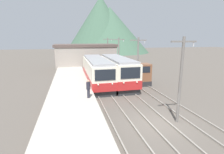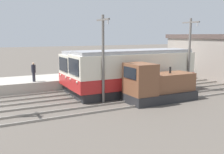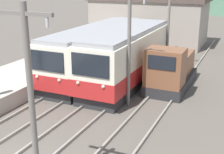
{
  "view_description": "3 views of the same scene",
  "coord_description": "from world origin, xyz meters",
  "px_view_note": "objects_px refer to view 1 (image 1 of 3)",
  "views": [
    {
      "loc": [
        -6.14,
        -11.09,
        6.37
      ],
      "look_at": [
        -1.34,
        8.79,
        1.81
      ],
      "focal_mm": 28.0,
      "sensor_mm": 36.0,
      "label": 1
    },
    {
      "loc": [
        19.03,
        0.0,
        5.02
      ],
      "look_at": [
        1.28,
        9.27,
        1.83
      ],
      "focal_mm": 42.0,
      "sensor_mm": 36.0,
      "label": 2
    },
    {
      "loc": [
        7.81,
        -7.4,
        7.17
      ],
      "look_at": [
        0.51,
        8.67,
        1.44
      ],
      "focal_mm": 50.0,
      "sensor_mm": 36.0,
      "label": 3
    }
  ],
  "objects_px": {
    "catenary_mast_mid": "(138,62)",
    "person_on_platform": "(88,88)",
    "commuter_train_left": "(97,72)",
    "commuter_train_center": "(117,72)",
    "catenary_mast_distant": "(108,52)",
    "catenary_mast_near": "(181,77)",
    "catenary_mast_far": "(119,56)",
    "shunting_locomotive": "(137,74)"
  },
  "relations": [
    {
      "from": "catenary_mast_near",
      "to": "catenary_mast_distant",
      "type": "xyz_separation_m",
      "value": [
        0.0,
        25.32,
        0.0
      ]
    },
    {
      "from": "catenary_mast_mid",
      "to": "catenary_mast_far",
      "type": "xyz_separation_m",
      "value": [
        0.0,
        8.44,
        0.0
      ]
    },
    {
      "from": "catenary_mast_mid",
      "to": "catenary_mast_near",
      "type": "bearing_deg",
      "value": -90.0
    },
    {
      "from": "catenary_mast_mid",
      "to": "catenary_mast_distant",
      "type": "height_order",
      "value": "same"
    },
    {
      "from": "commuter_train_center",
      "to": "person_on_platform",
      "type": "xyz_separation_m",
      "value": [
        -4.83,
        -7.55,
        0.11
      ]
    },
    {
      "from": "catenary_mast_mid",
      "to": "catenary_mast_distant",
      "type": "relative_size",
      "value": 1.0
    },
    {
      "from": "catenary_mast_near",
      "to": "catenary_mast_distant",
      "type": "distance_m",
      "value": 25.32
    },
    {
      "from": "commuter_train_left",
      "to": "commuter_train_center",
      "type": "distance_m",
      "value": 2.89
    },
    {
      "from": "person_on_platform",
      "to": "catenary_mast_distant",
      "type": "bearing_deg",
      "value": 72.98
    },
    {
      "from": "catenary_mast_far",
      "to": "person_on_platform",
      "type": "relative_size",
      "value": 3.79
    },
    {
      "from": "commuter_train_left",
      "to": "catenary_mast_near",
      "type": "height_order",
      "value": "catenary_mast_near"
    },
    {
      "from": "commuter_train_center",
      "to": "shunting_locomotive",
      "type": "xyz_separation_m",
      "value": [
        3.0,
        0.15,
        -0.55
      ]
    },
    {
      "from": "person_on_platform",
      "to": "catenary_mast_mid",
      "type": "bearing_deg",
      "value": 31.14
    },
    {
      "from": "catenary_mast_mid",
      "to": "person_on_platform",
      "type": "distance_m",
      "value": 7.59
    },
    {
      "from": "person_on_platform",
      "to": "shunting_locomotive",
      "type": "bearing_deg",
      "value": 44.53
    },
    {
      "from": "commuter_train_center",
      "to": "catenary_mast_far",
      "type": "xyz_separation_m",
      "value": [
        1.51,
        4.72,
        1.8
      ]
    },
    {
      "from": "commuter_train_center",
      "to": "catenary_mast_distant",
      "type": "distance_m",
      "value": 13.36
    },
    {
      "from": "commuter_train_left",
      "to": "person_on_platform",
      "type": "height_order",
      "value": "commuter_train_left"
    },
    {
      "from": "commuter_train_center",
      "to": "catenary_mast_distant",
      "type": "xyz_separation_m",
      "value": [
        1.51,
        13.16,
        1.8
      ]
    },
    {
      "from": "shunting_locomotive",
      "to": "catenary_mast_near",
      "type": "xyz_separation_m",
      "value": [
        -1.49,
        -12.31,
        2.35
      ]
    },
    {
      "from": "shunting_locomotive",
      "to": "person_on_platform",
      "type": "relative_size",
      "value": 3.27
    },
    {
      "from": "commuter_train_center",
      "to": "commuter_train_left",
      "type": "bearing_deg",
      "value": 165.91
    },
    {
      "from": "catenary_mast_near",
      "to": "person_on_platform",
      "type": "distance_m",
      "value": 8.02
    },
    {
      "from": "commuter_train_center",
      "to": "catenary_mast_far",
      "type": "relative_size",
      "value": 1.71
    },
    {
      "from": "shunting_locomotive",
      "to": "catenary_mast_near",
      "type": "distance_m",
      "value": 12.62
    },
    {
      "from": "catenary_mast_far",
      "to": "person_on_platform",
      "type": "bearing_deg",
      "value": -117.32
    },
    {
      "from": "shunting_locomotive",
      "to": "catenary_mast_far",
      "type": "bearing_deg",
      "value": 108.09
    },
    {
      "from": "catenary_mast_near",
      "to": "catenary_mast_far",
      "type": "distance_m",
      "value": 16.88
    },
    {
      "from": "commuter_train_center",
      "to": "catenary_mast_near",
      "type": "height_order",
      "value": "catenary_mast_near"
    },
    {
      "from": "catenary_mast_near",
      "to": "person_on_platform",
      "type": "relative_size",
      "value": 3.79
    },
    {
      "from": "commuter_train_left",
      "to": "catenary_mast_far",
      "type": "xyz_separation_m",
      "value": [
        4.31,
        4.01,
        1.86
      ]
    },
    {
      "from": "commuter_train_left",
      "to": "person_on_platform",
      "type": "bearing_deg",
      "value": -103.81
    },
    {
      "from": "catenary_mast_distant",
      "to": "person_on_platform",
      "type": "distance_m",
      "value": 21.72
    },
    {
      "from": "shunting_locomotive",
      "to": "catenary_mast_mid",
      "type": "height_order",
      "value": "catenary_mast_mid"
    },
    {
      "from": "shunting_locomotive",
      "to": "catenary_mast_mid",
      "type": "bearing_deg",
      "value": -111.07
    },
    {
      "from": "catenary_mast_mid",
      "to": "catenary_mast_distant",
      "type": "xyz_separation_m",
      "value": [
        0.0,
        16.88,
        0.0
      ]
    },
    {
      "from": "catenary_mast_near",
      "to": "commuter_train_left",
      "type": "bearing_deg",
      "value": 108.52
    },
    {
      "from": "catenary_mast_near",
      "to": "person_on_platform",
      "type": "height_order",
      "value": "catenary_mast_near"
    },
    {
      "from": "catenary_mast_mid",
      "to": "commuter_train_left",
      "type": "bearing_deg",
      "value": 134.24
    },
    {
      "from": "commuter_train_left",
      "to": "shunting_locomotive",
      "type": "height_order",
      "value": "commuter_train_left"
    },
    {
      "from": "catenary_mast_far",
      "to": "catenary_mast_mid",
      "type": "bearing_deg",
      "value": -90.0
    },
    {
      "from": "shunting_locomotive",
      "to": "catenary_mast_distant",
      "type": "relative_size",
      "value": 0.86
    }
  ]
}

